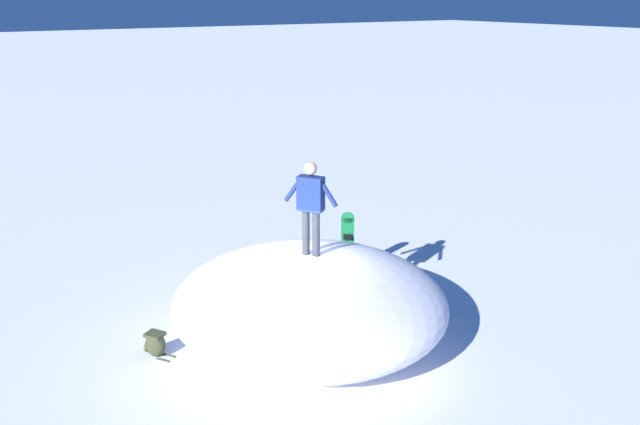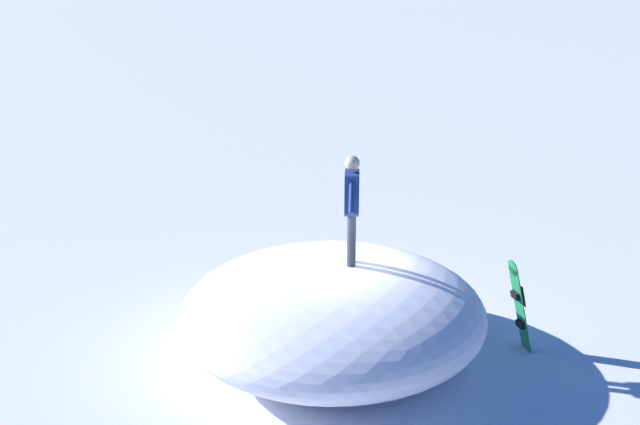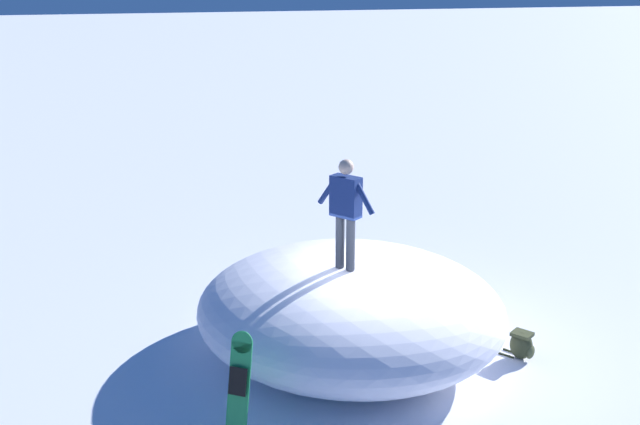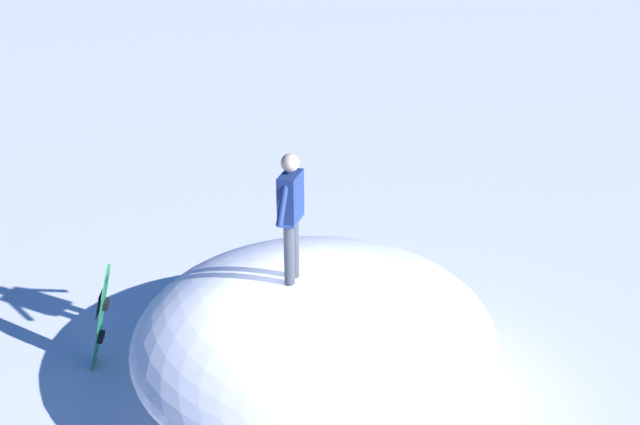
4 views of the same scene
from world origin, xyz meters
TOP-DOWN VIEW (x-y plane):
  - ground at (0.00, 0.00)m, footprint 240.00×240.00m
  - snow_mound at (0.38, -0.47)m, footprint 6.66×6.73m
  - snowboarder_standing at (0.56, -0.23)m, footprint 0.65×0.92m
  - snowboard_primary_upright at (2.65, 1.54)m, footprint 0.49×0.51m

SIDE VIEW (x-z plane):
  - ground at x=0.00m, z-range 0.00..0.00m
  - snow_mound at x=0.38m, z-range 0.00..1.61m
  - snowboard_primary_upright at x=2.65m, z-range 0.03..1.65m
  - snowboarder_standing at x=0.56m, z-range 1.75..3.48m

